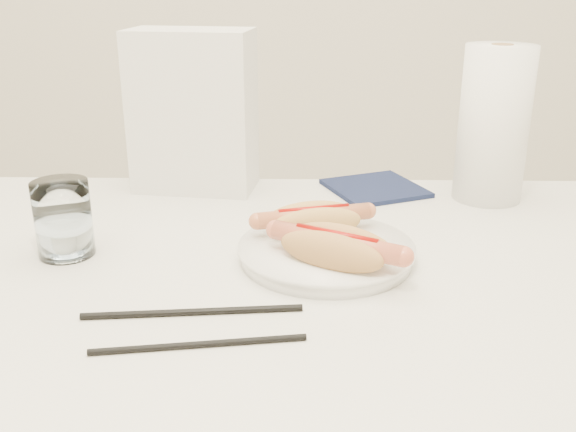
{
  "coord_description": "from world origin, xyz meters",
  "views": [
    {
      "loc": [
        0.08,
        -0.74,
        1.11
      ],
      "look_at": [
        0.06,
        0.03,
        0.82
      ],
      "focal_mm": 40.79,
      "sensor_mm": 36.0,
      "label": 1
    }
  ],
  "objects_px": {
    "plate": "(326,254)",
    "hotdog_right": "(336,248)",
    "paper_towel_roll": "(494,124)",
    "table": "(243,316)",
    "water_glass": "(63,219)",
    "napkin_box": "(193,111)",
    "hotdog_left": "(314,220)"
  },
  "relations": [
    {
      "from": "napkin_box",
      "to": "paper_towel_roll",
      "type": "relative_size",
      "value": 1.07
    },
    {
      "from": "hotdog_left",
      "to": "water_glass",
      "type": "height_order",
      "value": "water_glass"
    },
    {
      "from": "table",
      "to": "paper_towel_roll",
      "type": "xyz_separation_m",
      "value": [
        0.38,
        0.3,
        0.19
      ]
    },
    {
      "from": "table",
      "to": "water_glass",
      "type": "bearing_deg",
      "value": 166.69
    },
    {
      "from": "hotdog_left",
      "to": "paper_towel_roll",
      "type": "xyz_separation_m",
      "value": [
        0.29,
        0.21,
        0.09
      ]
    },
    {
      "from": "water_glass",
      "to": "napkin_box",
      "type": "xyz_separation_m",
      "value": [
        0.13,
        0.29,
        0.08
      ]
    },
    {
      "from": "hotdog_left",
      "to": "table",
      "type": "bearing_deg",
      "value": -151.39
    },
    {
      "from": "hotdog_right",
      "to": "napkin_box",
      "type": "xyz_separation_m",
      "value": [
        -0.23,
        0.36,
        0.09
      ]
    },
    {
      "from": "plate",
      "to": "paper_towel_roll",
      "type": "relative_size",
      "value": 0.89
    },
    {
      "from": "plate",
      "to": "hotdog_right",
      "type": "xyz_separation_m",
      "value": [
        0.01,
        -0.05,
        0.03
      ]
    },
    {
      "from": "table",
      "to": "water_glass",
      "type": "height_order",
      "value": "water_glass"
    },
    {
      "from": "hotdog_right",
      "to": "plate",
      "type": "bearing_deg",
      "value": 128.96
    },
    {
      "from": "hotdog_right",
      "to": "water_glass",
      "type": "height_order",
      "value": "water_glass"
    },
    {
      "from": "paper_towel_roll",
      "to": "table",
      "type": "bearing_deg",
      "value": -141.77
    },
    {
      "from": "table",
      "to": "plate",
      "type": "height_order",
      "value": "plate"
    },
    {
      "from": "hotdog_right",
      "to": "napkin_box",
      "type": "height_order",
      "value": "napkin_box"
    },
    {
      "from": "table",
      "to": "plate",
      "type": "relative_size",
      "value": 5.34
    },
    {
      "from": "napkin_box",
      "to": "plate",
      "type": "bearing_deg",
      "value": -47.1
    },
    {
      "from": "table",
      "to": "hotdog_left",
      "type": "bearing_deg",
      "value": 44.55
    },
    {
      "from": "plate",
      "to": "napkin_box",
      "type": "xyz_separation_m",
      "value": [
        -0.22,
        0.3,
        0.13
      ]
    },
    {
      "from": "water_glass",
      "to": "paper_towel_roll",
      "type": "distance_m",
      "value": 0.68
    },
    {
      "from": "table",
      "to": "hotdog_right",
      "type": "distance_m",
      "value": 0.16
    },
    {
      "from": "hotdog_right",
      "to": "napkin_box",
      "type": "relative_size",
      "value": 0.61
    },
    {
      "from": "paper_towel_roll",
      "to": "hotdog_right",
      "type": "bearing_deg",
      "value": -130.66
    },
    {
      "from": "water_glass",
      "to": "napkin_box",
      "type": "height_order",
      "value": "napkin_box"
    },
    {
      "from": "plate",
      "to": "hotdog_right",
      "type": "height_order",
      "value": "hotdog_right"
    },
    {
      "from": "hotdog_left",
      "to": "napkin_box",
      "type": "bearing_deg",
      "value": 111.91
    },
    {
      "from": "napkin_box",
      "to": "hotdog_left",
      "type": "bearing_deg",
      "value": -44.8
    },
    {
      "from": "water_glass",
      "to": "hotdog_right",
      "type": "bearing_deg",
      "value": -10.08
    },
    {
      "from": "napkin_box",
      "to": "paper_towel_roll",
      "type": "xyz_separation_m",
      "value": [
        0.49,
        -0.05,
        -0.01
      ]
    },
    {
      "from": "paper_towel_roll",
      "to": "hotdog_left",
      "type": "bearing_deg",
      "value": -144.02
    },
    {
      "from": "plate",
      "to": "hotdog_right",
      "type": "relative_size",
      "value": 1.37
    }
  ]
}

